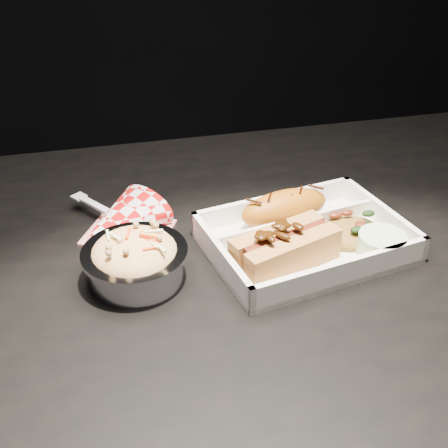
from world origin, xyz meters
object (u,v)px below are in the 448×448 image
at_px(hotdog, 285,246).
at_px(foil_coleslaw_cup, 135,258).
at_px(food_tray, 304,242).
at_px(napkin_fork, 120,220).
at_px(dining_table, 245,314).
at_px(fried_pastry, 285,208).

height_order(hotdog, foil_coleslaw_cup, foil_coleslaw_cup).
distance_m(food_tray, napkin_fork, 0.25).
distance_m(dining_table, fried_pastry, 0.16).
bearing_deg(hotdog, fried_pastry, 52.66).
relative_size(hotdog, foil_coleslaw_cup, 1.14).
xyz_separation_m(food_tray, napkin_fork, (-0.23, 0.10, 0.01)).
relative_size(food_tray, hotdog, 1.93).
bearing_deg(napkin_fork, fried_pastry, 42.90).
height_order(dining_table, food_tray, food_tray).
relative_size(food_tray, napkin_fork, 1.73).
relative_size(dining_table, fried_pastry, 9.28).
distance_m(food_tray, hotdog, 0.06).
bearing_deg(hotdog, napkin_fork, 126.12).
relative_size(food_tray, foil_coleslaw_cup, 2.19).
height_order(foil_coleslaw_cup, napkin_fork, foil_coleslaw_cup).
bearing_deg(food_tray, hotdog, -149.23).
relative_size(dining_table, hotdog, 8.31).
bearing_deg(fried_pastry, food_tray, -79.62).
bearing_deg(foil_coleslaw_cup, dining_table, 1.70).
height_order(fried_pastry, napkin_fork, napkin_fork).
height_order(food_tray, foil_coleslaw_cup, foil_coleslaw_cup).
xyz_separation_m(dining_table, foil_coleslaw_cup, (-0.14, -0.00, 0.12)).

